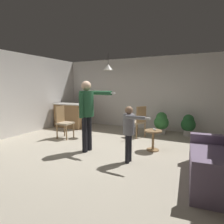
{
  "coord_description": "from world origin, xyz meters",
  "views": [
    {
      "loc": [
        2.45,
        -3.99,
        1.6
      ],
      "look_at": [
        0.37,
        0.11,
        1.0
      ],
      "focal_mm": 30.98,
      "sensor_mm": 36.0,
      "label": 1
    }
  ],
  "objects_px": {
    "kitchen_counter": "(71,115)",
    "potted_plant_corner": "(161,122)",
    "person_adult": "(87,108)",
    "dining_chair_near_wall": "(63,121)",
    "spare_remote_on_table": "(155,129)",
    "dining_chair_by_counter": "(139,120)",
    "potted_plant_by_wall": "(188,124)",
    "person_child": "(129,128)",
    "couch_floral": "(221,164)",
    "side_table_by_couch": "(153,138)"
  },
  "relations": [
    {
      "from": "kitchen_counter",
      "to": "potted_plant_corner",
      "type": "height_order",
      "value": "kitchen_counter"
    },
    {
      "from": "kitchen_counter",
      "to": "person_adult",
      "type": "xyz_separation_m",
      "value": [
        2.24,
        -2.12,
        0.6
      ]
    },
    {
      "from": "dining_chair_near_wall",
      "to": "spare_remote_on_table",
      "type": "bearing_deg",
      "value": 89.87
    },
    {
      "from": "dining_chair_by_counter",
      "to": "potted_plant_by_wall",
      "type": "xyz_separation_m",
      "value": [
        1.39,
        0.9,
        -0.15
      ]
    },
    {
      "from": "dining_chair_near_wall",
      "to": "person_child",
      "type": "bearing_deg",
      "value": 68.15
    },
    {
      "from": "dining_chair_by_counter",
      "to": "dining_chair_near_wall",
      "type": "distance_m",
      "value": 2.37
    },
    {
      "from": "potted_plant_corner",
      "to": "spare_remote_on_table",
      "type": "distance_m",
      "value": 1.8
    },
    {
      "from": "person_child",
      "to": "potted_plant_corner",
      "type": "relative_size",
      "value": 1.6
    },
    {
      "from": "kitchen_counter",
      "to": "potted_plant_corner",
      "type": "bearing_deg",
      "value": 7.89
    },
    {
      "from": "person_adult",
      "to": "potted_plant_corner",
      "type": "height_order",
      "value": "person_adult"
    },
    {
      "from": "dining_chair_by_counter",
      "to": "spare_remote_on_table",
      "type": "relative_size",
      "value": 7.69
    },
    {
      "from": "couch_floral",
      "to": "kitchen_counter",
      "type": "xyz_separation_m",
      "value": [
        -5.13,
        2.45,
        0.15
      ]
    },
    {
      "from": "side_table_by_couch",
      "to": "spare_remote_on_table",
      "type": "relative_size",
      "value": 4.0
    },
    {
      "from": "potted_plant_by_wall",
      "to": "spare_remote_on_table",
      "type": "bearing_deg",
      "value": -107.56
    },
    {
      "from": "potted_plant_corner",
      "to": "spare_remote_on_table",
      "type": "relative_size",
      "value": 5.79
    },
    {
      "from": "person_adult",
      "to": "potted_plant_corner",
      "type": "bearing_deg",
      "value": 158.92
    },
    {
      "from": "potted_plant_corner",
      "to": "couch_floral",
      "type": "bearing_deg",
      "value": -60.56
    },
    {
      "from": "person_adult",
      "to": "potted_plant_by_wall",
      "type": "xyz_separation_m",
      "value": [
        2.08,
        2.76,
        -0.69
      ]
    },
    {
      "from": "side_table_by_couch",
      "to": "potted_plant_by_wall",
      "type": "bearing_deg",
      "value": 72.09
    },
    {
      "from": "person_child",
      "to": "side_table_by_couch",
      "type": "bearing_deg",
      "value": 168.0
    },
    {
      "from": "spare_remote_on_table",
      "to": "kitchen_counter",
      "type": "bearing_deg",
      "value": 160.66
    },
    {
      "from": "person_child",
      "to": "potted_plant_by_wall",
      "type": "bearing_deg",
      "value": 165.51
    },
    {
      "from": "side_table_by_couch",
      "to": "dining_chair_near_wall",
      "type": "relative_size",
      "value": 0.52
    },
    {
      "from": "dining_chair_near_wall",
      "to": "spare_remote_on_table",
      "type": "xyz_separation_m",
      "value": [
        2.86,
        0.11,
        -0.01
      ]
    },
    {
      "from": "side_table_by_couch",
      "to": "person_adult",
      "type": "height_order",
      "value": "person_adult"
    },
    {
      "from": "potted_plant_by_wall",
      "to": "person_adult",
      "type": "bearing_deg",
      "value": -126.98
    },
    {
      "from": "potted_plant_corner",
      "to": "person_child",
      "type": "bearing_deg",
      "value": -90.96
    },
    {
      "from": "person_adult",
      "to": "side_table_by_couch",
      "type": "bearing_deg",
      "value": 123.09
    },
    {
      "from": "dining_chair_near_wall",
      "to": "potted_plant_by_wall",
      "type": "relative_size",
      "value": 1.41
    },
    {
      "from": "potted_plant_by_wall",
      "to": "dining_chair_by_counter",
      "type": "bearing_deg",
      "value": -147.0
    },
    {
      "from": "couch_floral",
      "to": "dining_chair_near_wall",
      "type": "height_order",
      "value": "same"
    },
    {
      "from": "person_adult",
      "to": "dining_chair_by_counter",
      "type": "bearing_deg",
      "value": 164.01
    },
    {
      "from": "person_child",
      "to": "potted_plant_corner",
      "type": "distance_m",
      "value": 2.83
    },
    {
      "from": "couch_floral",
      "to": "person_child",
      "type": "bearing_deg",
      "value": 80.37
    },
    {
      "from": "potted_plant_corner",
      "to": "potted_plant_by_wall",
      "type": "height_order",
      "value": "potted_plant_corner"
    },
    {
      "from": "side_table_by_couch",
      "to": "dining_chair_by_counter",
      "type": "height_order",
      "value": "dining_chair_by_counter"
    },
    {
      "from": "person_adult",
      "to": "kitchen_counter",
      "type": "bearing_deg",
      "value": -129.12
    },
    {
      "from": "person_adult",
      "to": "dining_chair_by_counter",
      "type": "distance_m",
      "value": 2.05
    },
    {
      "from": "dining_chair_by_counter",
      "to": "potted_plant_corner",
      "type": "bearing_deg",
      "value": -7.76
    },
    {
      "from": "couch_floral",
      "to": "potted_plant_corner",
      "type": "xyz_separation_m",
      "value": [
        -1.66,
        2.93,
        0.08
      ]
    },
    {
      "from": "side_table_by_couch",
      "to": "potted_plant_corner",
      "type": "relative_size",
      "value": 0.69
    },
    {
      "from": "potted_plant_corner",
      "to": "potted_plant_by_wall",
      "type": "bearing_deg",
      "value": 10.45
    },
    {
      "from": "dining_chair_by_counter",
      "to": "person_adult",
      "type": "bearing_deg",
      "value": -171.77
    },
    {
      "from": "side_table_by_couch",
      "to": "dining_chair_by_counter",
      "type": "relative_size",
      "value": 0.52
    },
    {
      "from": "person_child",
      "to": "spare_remote_on_table",
      "type": "distance_m",
      "value": 1.08
    },
    {
      "from": "side_table_by_couch",
      "to": "kitchen_counter",
      "type": "bearing_deg",
      "value": 160.12
    },
    {
      "from": "side_table_by_couch",
      "to": "potted_plant_by_wall",
      "type": "relative_size",
      "value": 0.73
    },
    {
      "from": "couch_floral",
      "to": "spare_remote_on_table",
      "type": "relative_size",
      "value": 14.4
    },
    {
      "from": "person_child",
      "to": "potted_plant_corner",
      "type": "height_order",
      "value": "person_child"
    },
    {
      "from": "side_table_by_couch",
      "to": "dining_chair_near_wall",
      "type": "distance_m",
      "value": 2.85
    }
  ]
}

